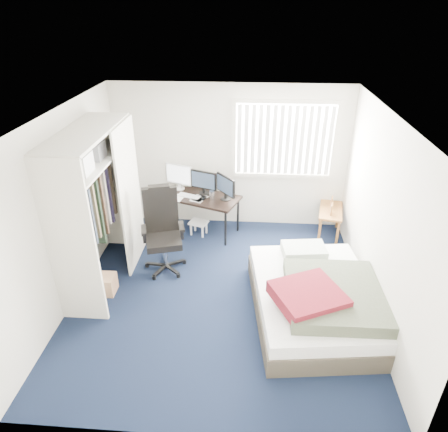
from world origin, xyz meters
The scene contains 10 objects.
ground centered at (0.00, 0.00, 0.00)m, with size 4.20×4.20×0.00m, color black.
room_shell centered at (0.00, 0.00, 1.51)m, with size 4.20×4.20×4.20m.
window_assembly centered at (0.90, 2.04, 1.60)m, with size 1.72×0.09×1.32m.
closet centered at (-1.67, 0.27, 1.35)m, with size 0.64×1.84×2.22m.
desk centered at (-0.50, 1.75, 0.72)m, with size 1.52×1.09×1.14m.
office_chair centered at (-0.90, 0.61, 0.50)m, with size 0.75×0.75×1.30m.
footstool centered at (-0.51, 1.59, 0.19)m, with size 0.36×0.32×0.25m.
nightstand centered at (1.75, 1.71, 0.45)m, with size 0.50×0.80×0.69m.
bed centered at (1.27, -0.34, 0.28)m, with size 1.74×2.18×0.66m.
pine_box centered at (-1.65, -0.08, 0.13)m, with size 0.36×0.27×0.27m, color tan.
Camera 1 is at (0.38, -4.40, 3.65)m, focal length 32.00 mm.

